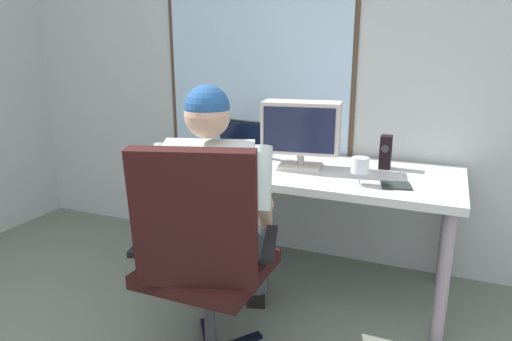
{
  "coord_description": "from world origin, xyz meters",
  "views": [
    {
      "loc": [
        0.71,
        -0.45,
        1.39
      ],
      "look_at": [
        -0.14,
        1.57,
        0.79
      ],
      "focal_mm": 32.16,
      "sensor_mm": 36.0,
      "label": 1
    }
  ],
  "objects": [
    {
      "name": "crt_monitor",
      "position": [
        -0.04,
        1.98,
        0.94
      ],
      "size": [
        0.45,
        0.25,
        0.38
      ],
      "color": "beige",
      "rests_on": "desk"
    },
    {
      "name": "wine_glass",
      "position": [
        0.33,
        1.77,
        0.8
      ],
      "size": [
        0.09,
        0.09,
        0.14
      ],
      "color": "silver",
      "rests_on": "desk"
    },
    {
      "name": "laptop",
      "position": [
        -0.5,
        2.05,
        0.77
      ],
      "size": [
        0.41,
        0.39,
        0.23
      ],
      "color": "black",
      "rests_on": "desk"
    },
    {
      "name": "coffee_mug",
      "position": [
        -0.31,
        1.78,
        0.76
      ],
      "size": [
        0.08,
        0.08,
        0.09
      ],
      "color": "maroon",
      "rests_on": "desk"
    },
    {
      "name": "wall_rear",
      "position": [
        -0.03,
        2.42,
        1.37
      ],
      "size": [
        4.84,
        0.08,
        2.75
      ],
      "color": "#B8BDBC",
      "rests_on": "ground"
    },
    {
      "name": "office_chair",
      "position": [
        -0.16,
        1.04,
        0.58
      ],
      "size": [
        0.67,
        0.59,
        1.04
      ],
      "color": "black",
      "rests_on": "ground"
    },
    {
      "name": "desk",
      "position": [
        -0.02,
        1.98,
        0.63
      ],
      "size": [
        1.72,
        0.76,
        0.71
      ],
      "color": "gray",
      "rests_on": "ground"
    },
    {
      "name": "desk_speaker",
      "position": [
        0.41,
        2.15,
        0.81
      ],
      "size": [
        0.06,
        0.09,
        0.19
      ],
      "color": "black",
      "rests_on": "desk"
    },
    {
      "name": "person_seated",
      "position": [
        -0.23,
        1.3,
        0.65
      ],
      "size": [
        0.65,
        0.86,
        1.24
      ],
      "color": "#464C51",
      "rests_on": "ground"
    },
    {
      "name": "cd_case",
      "position": [
        0.51,
        1.81,
        0.72
      ],
      "size": [
        0.17,
        0.15,
        0.01
      ],
      "color": "black",
      "rests_on": "desk"
    }
  ]
}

